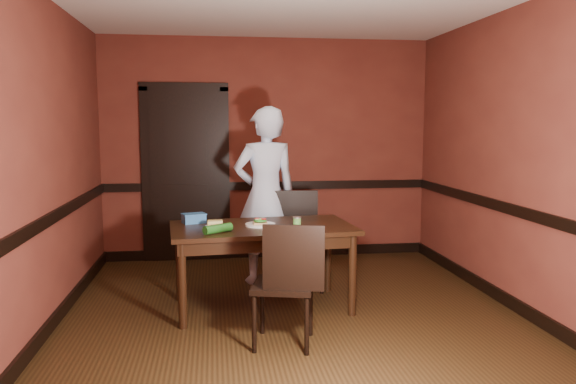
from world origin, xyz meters
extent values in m
cube|color=black|center=(0.00, 0.00, 0.00)|extent=(4.00, 4.50, 0.01)
cube|color=#5C251C|center=(0.00, 2.25, 1.35)|extent=(4.00, 0.02, 2.70)
cube|color=#5C251C|center=(0.00, -2.25, 1.35)|extent=(4.00, 0.02, 2.70)
cube|color=#5C251C|center=(-2.00, 0.00, 1.35)|extent=(0.02, 4.50, 2.70)
cube|color=#5C251C|center=(2.00, 0.00, 1.35)|extent=(0.02, 4.50, 2.70)
cube|color=black|center=(0.00, 2.23, 0.90)|extent=(4.00, 0.03, 0.10)
cube|color=black|center=(-1.99, 0.00, 0.90)|extent=(0.03, 4.50, 0.10)
cube|color=black|center=(1.99, 0.00, 0.90)|extent=(0.03, 4.50, 0.10)
cube|color=black|center=(0.00, 2.23, 0.06)|extent=(4.00, 0.03, 0.12)
cube|color=black|center=(-1.99, 0.00, 0.06)|extent=(0.03, 4.50, 0.12)
cube|color=black|center=(1.99, 0.00, 0.06)|extent=(0.03, 4.50, 0.12)
cube|color=black|center=(-1.00, 2.21, 1.02)|extent=(0.85, 0.04, 2.05)
cube|color=black|center=(-1.48, 2.23, 1.02)|extent=(0.10, 0.06, 2.15)
cube|color=black|center=(-0.52, 2.23, 1.02)|extent=(0.10, 0.06, 2.15)
cube|color=black|center=(-1.00, 2.23, 2.10)|extent=(1.05, 0.06, 0.10)
cube|color=black|center=(-0.24, 0.29, 0.38)|extent=(1.69, 1.05, 0.76)
imported|color=silver|center=(-0.13, 1.13, 0.92)|extent=(0.74, 0.56, 1.84)
cylinder|color=silver|center=(-0.26, 0.29, 0.76)|extent=(0.27, 0.27, 0.01)
cube|color=#A37E4F|center=(-0.26, 0.29, 0.78)|extent=(0.13, 0.11, 0.02)
ellipsoid|color=green|center=(-0.26, 0.29, 0.80)|extent=(0.11, 0.10, 0.03)
cylinder|color=red|center=(-0.29, 0.30, 0.82)|extent=(0.05, 0.05, 0.01)
cylinder|color=red|center=(-0.23, 0.28, 0.82)|extent=(0.05, 0.05, 0.01)
cylinder|color=#97C36A|center=(-0.29, 0.26, 0.82)|extent=(0.03, 0.03, 0.01)
cylinder|color=#97C36A|center=(-0.23, 0.31, 0.82)|extent=(0.03, 0.03, 0.01)
cylinder|color=#97C36A|center=(-0.26, 0.29, 0.82)|extent=(0.03, 0.03, 0.01)
cylinder|color=#55993E|center=(0.06, 0.20, 0.80)|extent=(0.07, 0.07, 0.08)
cylinder|color=#B6B5AB|center=(0.06, 0.20, 0.84)|extent=(0.08, 0.08, 0.01)
cylinder|color=silver|center=(-0.66, 0.29, 0.76)|extent=(0.18, 0.18, 0.01)
cube|color=#DFCF74|center=(-0.66, 0.29, 0.79)|extent=(0.13, 0.09, 0.04)
cube|color=#336EB2|center=(-0.85, 0.51, 0.80)|extent=(0.23, 0.19, 0.08)
cube|color=#336EB2|center=(-0.85, 0.51, 0.84)|extent=(0.24, 0.20, 0.01)
cylinder|color=#1A4E17|center=(-0.64, 0.00, 0.79)|extent=(0.26, 0.21, 0.07)
camera|label=1|loc=(-0.67, -4.65, 1.67)|focal=35.00mm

